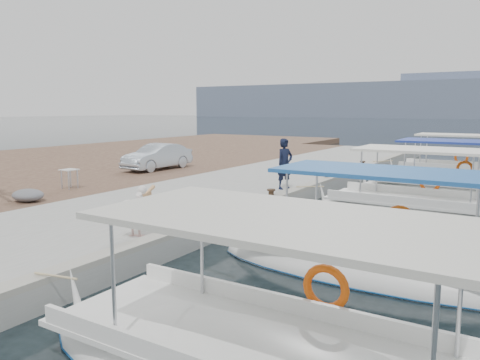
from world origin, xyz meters
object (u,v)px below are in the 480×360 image
Objects in this scene: fishing_caique_b at (372,268)px; fishing_caique_e at (451,176)px; fisherman at (285,164)px; pelican at (136,211)px; fishing_caique_c at (412,214)px; fishing_caique_d at (455,192)px; parked_car at (157,157)px.

fishing_caique_e is (-0.55, 15.72, 0.00)m from fishing_caique_b.
fishing_caique_b is 7.96m from fisherman.
fishing_caique_b is at bearing -88.00° from fishing_caique_e.
fishing_caique_e is at bearing 75.40° from pelican.
fishing_caique_b is 15.73m from fishing_caique_e.
fishing_caique_c is 3.39× the size of fisherman.
fisherman is (-5.28, -4.63, 1.25)m from fishing_caique_d.
fisherman reaches higher than fishing_caique_d.
parked_car is (-13.21, -2.72, 0.94)m from fishing_caique_d.
fishing_caique_e is 3.23× the size of fisherman.
parked_car is at bearing 129.28° from pelican.
fisherman is at bearing 178.43° from fishing_caique_c.
fishing_caique_d is at bearing 82.11° from fishing_caique_c.
fishing_caique_e is at bearing 99.06° from fishing_caique_d.
fisherman is at bearing -114.79° from fishing_caique_e.
fishing_caique_c is 4.80m from fishing_caique_d.
fishing_caique_b is 15.23m from parked_car.
fishing_caique_c is at bearing 93.88° from fishing_caique_b.
fishing_caique_e is at bearing 90.86° from fishing_caique_c.
fishing_caique_d is (0.66, 4.75, 0.06)m from fishing_caique_c.
parked_car reaches higher than pelican.
fisherman reaches higher than fishing_caique_c.
fishing_caique_b is 5.44m from pelican.
fishing_caique_e is at bearing 34.78° from parked_car.
fishing_caique_c reaches higher than pelican.
fishing_caique_e reaches higher than parked_car.
fishing_caique_d is (0.26, 10.66, 0.06)m from fishing_caique_b.
fisherman is (0.06, 7.71, 0.35)m from pelican.
fishing_caique_b is at bearing -28.81° from parked_car.
pelican is at bearing -161.65° from fishing_caique_b.
fishing_caique_d is 1.96× the size of parked_car.
parked_car is at bearing 148.50° from fishing_caique_b.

